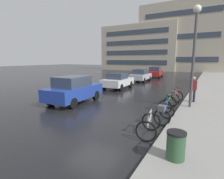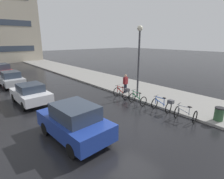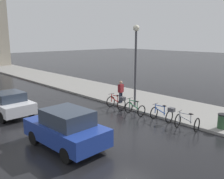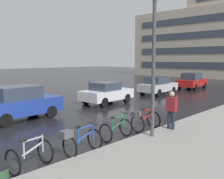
{
  "view_description": "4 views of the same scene",
  "coord_description": "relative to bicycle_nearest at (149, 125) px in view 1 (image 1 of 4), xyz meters",
  "views": [
    {
      "loc": [
        4.98,
        -7.05,
        2.78
      ],
      "look_at": [
        -0.32,
        2.36,
        0.91
      ],
      "focal_mm": 28.0,
      "sensor_mm": 36.0,
      "label": 1
    },
    {
      "loc": [
        -6.13,
        -5.4,
        4.56
      ],
      "look_at": [
        1.61,
        3.62,
        1.14
      ],
      "focal_mm": 28.0,
      "sensor_mm": 36.0,
      "label": 2
    },
    {
      "loc": [
        -8.19,
        -7.53,
        4.78
      ],
      "look_at": [
        1.75,
        3.15,
        1.71
      ],
      "focal_mm": 40.0,
      "sensor_mm": 36.0,
      "label": 3
    },
    {
      "loc": [
        9.46,
        -4.3,
        3.07
      ],
      "look_at": [
        1.24,
        4.19,
        1.62
      ],
      "focal_mm": 40.0,
      "sensor_mm": 36.0,
      "label": 4
    }
  ],
  "objects": [
    {
      "name": "trash_bin",
      "position": [
        1.16,
        -1.35,
        0.05
      ],
      "size": [
        0.51,
        0.51,
        0.91
      ],
      "color": "#2D5133",
      "rests_on": "ground"
    },
    {
      "name": "car_blue",
      "position": [
        -5.8,
        2.5,
        0.46
      ],
      "size": [
        2.14,
        4.07,
        1.72
      ],
      "color": "navy",
      "rests_on": "ground"
    },
    {
      "name": "car_white",
      "position": [
        -5.9,
        8.82,
        0.35
      ],
      "size": [
        2.02,
        3.8,
        1.49
      ],
      "color": "silver",
      "rests_on": "ground"
    },
    {
      "name": "sidewalk_kerb",
      "position": [
        2.82,
        11.11,
        -0.34
      ],
      "size": [
        4.8,
        60.0,
        0.14
      ],
      "primitive_type": "cube",
      "color": "gray",
      "rests_on": "ground"
    },
    {
      "name": "bicycle_nearest",
      "position": [
        0.0,
        0.0,
        0.0
      ],
      "size": [
        0.88,
        1.19,
        0.94
      ],
      "color": "black",
      "rests_on": "ground"
    },
    {
      "name": "bicycle_third",
      "position": [
        -0.08,
        3.6,
        -0.01
      ],
      "size": [
        0.74,
        1.17,
        0.98
      ],
      "color": "black",
      "rests_on": "ground"
    },
    {
      "name": "car_silver",
      "position": [
        -5.89,
        15.13,
        0.38
      ],
      "size": [
        1.89,
        3.91,
        1.56
      ],
      "color": "#B2B5BA",
      "rests_on": "ground"
    },
    {
      "name": "pedestrian",
      "position": [
        0.94,
        5.89,
        0.58
      ],
      "size": [
        0.43,
        0.29,
        1.74
      ],
      "color": "#1E2333",
      "rests_on": "ground"
    },
    {
      "name": "bicycle_farthest",
      "position": [
        -0.01,
        5.26,
        0.1
      ],
      "size": [
        0.81,
        1.44,
        0.98
      ],
      "color": "black",
      "rests_on": "ground"
    },
    {
      "name": "car_red",
      "position": [
        -5.71,
        21.17,
        0.42
      ],
      "size": [
        2.19,
        4.29,
        1.66
      ],
      "color": "#AD1919",
      "rests_on": "ground"
    },
    {
      "name": "streetlamp",
      "position": [
        0.94,
        4.53,
        3.28
      ],
      "size": [
        0.41,
        0.41,
        5.55
      ],
      "color": "#424247",
      "rests_on": "ground"
    },
    {
      "name": "building_facade_side",
      "position": [
        -15.0,
        39.46,
        5.27
      ],
      "size": [
        19.49,
        8.47,
        11.36
      ],
      "color": "#B2A893",
      "rests_on": "ground"
    },
    {
      "name": "ground_plane",
      "position": [
        -3.18,
        1.11,
        -0.41
      ],
      "size": [
        140.0,
        140.0,
        0.0
      ],
      "primitive_type": "plane",
      "color": "black"
    },
    {
      "name": "building_facade_main",
      "position": [
        -4.8,
        40.17,
        7.29
      ],
      "size": [
        19.14,
        8.77,
        15.4
      ],
      "color": "#B2A893",
      "rests_on": "ground"
    },
    {
      "name": "bicycle_second",
      "position": [
        0.17,
        1.61,
        0.09
      ],
      "size": [
        0.76,
        1.39,
        0.97
      ],
      "color": "black",
      "rests_on": "ground"
    }
  ]
}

